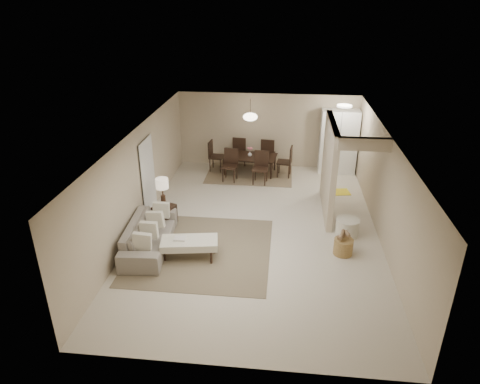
# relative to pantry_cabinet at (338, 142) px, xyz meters

# --- Properties ---
(floor) EXTENTS (9.00, 9.00, 0.00)m
(floor) POSITION_rel_pantry_cabinet_xyz_m (-2.35, -4.15, -1.05)
(floor) COLOR beige
(floor) RESTS_ON ground
(ceiling) EXTENTS (9.00, 9.00, 0.00)m
(ceiling) POSITION_rel_pantry_cabinet_xyz_m (-2.35, -4.15, 1.45)
(ceiling) COLOR white
(ceiling) RESTS_ON back_wall
(back_wall) EXTENTS (6.00, 0.00, 6.00)m
(back_wall) POSITION_rel_pantry_cabinet_xyz_m (-2.35, 0.35, 0.20)
(back_wall) COLOR #BFAD90
(back_wall) RESTS_ON floor
(left_wall) EXTENTS (0.00, 9.00, 9.00)m
(left_wall) POSITION_rel_pantry_cabinet_xyz_m (-5.35, -4.15, 0.20)
(left_wall) COLOR #BFAD90
(left_wall) RESTS_ON floor
(right_wall) EXTENTS (0.00, 9.00, 9.00)m
(right_wall) POSITION_rel_pantry_cabinet_xyz_m (0.65, -4.15, 0.20)
(right_wall) COLOR #BFAD90
(right_wall) RESTS_ON floor
(partition) EXTENTS (0.15, 2.50, 2.50)m
(partition) POSITION_rel_pantry_cabinet_xyz_m (-0.55, -2.90, 0.20)
(partition) COLOR #BFAD90
(partition) RESTS_ON floor
(doorway) EXTENTS (0.04, 0.90, 2.04)m
(doorway) POSITION_rel_pantry_cabinet_xyz_m (-5.32, -3.55, -0.03)
(doorway) COLOR black
(doorway) RESTS_ON floor
(pantry_cabinet) EXTENTS (1.20, 0.55, 2.10)m
(pantry_cabinet) POSITION_rel_pantry_cabinet_xyz_m (0.00, 0.00, 0.00)
(pantry_cabinet) COLOR white
(pantry_cabinet) RESTS_ON floor
(flush_light) EXTENTS (0.44, 0.44, 0.05)m
(flush_light) POSITION_rel_pantry_cabinet_xyz_m (-0.05, -0.95, 1.41)
(flush_light) COLOR white
(flush_light) RESTS_ON ceiling
(living_rug) EXTENTS (3.20, 3.20, 0.01)m
(living_rug) POSITION_rel_pantry_cabinet_xyz_m (-3.58, -5.31, -1.04)
(living_rug) COLOR brown
(living_rug) RESTS_ON floor
(sofa) EXTENTS (2.37, 1.06, 0.68)m
(sofa) POSITION_rel_pantry_cabinet_xyz_m (-4.80, -5.31, -0.71)
(sofa) COLOR gray
(sofa) RESTS_ON floor
(ottoman_bench) EXTENTS (1.34, 0.77, 0.45)m
(ottoman_bench) POSITION_rel_pantry_cabinet_xyz_m (-3.78, -5.61, -0.69)
(ottoman_bench) COLOR #ECE6CD
(ottoman_bench) RESTS_ON living_rug
(side_table) EXTENTS (0.62, 0.62, 0.53)m
(side_table) POSITION_rel_pantry_cabinet_xyz_m (-4.75, -4.17, -0.79)
(side_table) COLOR black
(side_table) RESTS_ON floor
(table_lamp) EXTENTS (0.32, 0.32, 0.76)m
(table_lamp) POSITION_rel_pantry_cabinet_xyz_m (-4.75, -4.17, 0.04)
(table_lamp) COLOR #442C1D
(table_lamp) RESTS_ON side_table
(round_pouf) EXTENTS (0.57, 0.57, 0.44)m
(round_pouf) POSITION_rel_pantry_cabinet_xyz_m (-0.13, -4.25, -0.83)
(round_pouf) COLOR #ECE6CD
(round_pouf) RESTS_ON floor
(wicker_basket) EXTENTS (0.56, 0.56, 0.38)m
(wicker_basket) POSITION_rel_pantry_cabinet_xyz_m (-0.31, -5.10, -0.86)
(wicker_basket) COLOR brown
(wicker_basket) RESTS_ON floor
(dining_rug) EXTENTS (2.80, 2.10, 0.01)m
(dining_rug) POSITION_rel_pantry_cabinet_xyz_m (-2.87, -0.45, -1.04)
(dining_rug) COLOR #7C6B4D
(dining_rug) RESTS_ON floor
(dining_table) EXTENTS (1.81, 1.15, 0.60)m
(dining_table) POSITION_rel_pantry_cabinet_xyz_m (-2.87, -0.45, -0.75)
(dining_table) COLOR black
(dining_table) RESTS_ON dining_rug
(dining_chairs) EXTENTS (2.78, 2.14, 1.02)m
(dining_chairs) POSITION_rel_pantry_cabinet_xyz_m (-2.87, -0.45, -0.54)
(dining_chairs) COLOR black
(dining_chairs) RESTS_ON dining_rug
(vase) EXTENTS (0.18, 0.18, 0.15)m
(vase) POSITION_rel_pantry_cabinet_xyz_m (-2.87, -0.45, -0.37)
(vase) COLOR white
(vase) RESTS_ON dining_table
(yellow_mat) EXTENTS (0.87, 0.62, 0.01)m
(yellow_mat) POSITION_rel_pantry_cabinet_xyz_m (-0.14, -1.69, -1.04)
(yellow_mat) COLOR yellow
(yellow_mat) RESTS_ON floor
(pendant_light) EXTENTS (0.46, 0.46, 0.71)m
(pendant_light) POSITION_rel_pantry_cabinet_xyz_m (-2.87, -0.45, 0.87)
(pendant_light) COLOR #442C1D
(pendant_light) RESTS_ON ceiling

